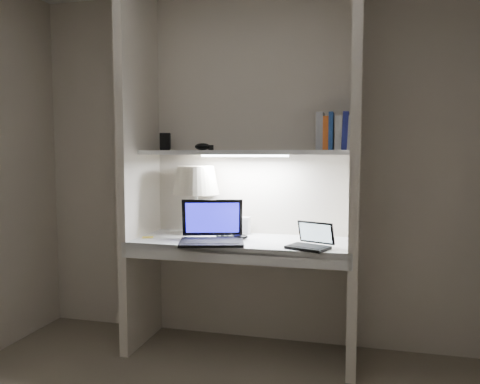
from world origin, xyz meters
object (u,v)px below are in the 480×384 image
(laptop_netbook, at_px, (311,242))
(speaker, at_px, (244,226))
(laptop_main, at_px, (212,233))
(table_lamp, at_px, (196,188))
(book_row, at_px, (334,132))

(laptop_netbook, height_order, speaker, laptop_netbook)
(laptop_main, bearing_deg, laptop_netbook, -19.78)
(laptop_main, bearing_deg, table_lamp, 112.29)
(laptop_netbook, bearing_deg, book_row, 89.59)
(laptop_main, bearing_deg, book_row, 0.77)
(speaker, height_order, book_row, book_row)
(laptop_netbook, distance_m, book_row, 0.73)
(laptop_main, xyz_separation_m, book_row, (0.76, 0.23, 0.65))
(laptop_netbook, height_order, book_row, book_row)
(table_lamp, xyz_separation_m, laptop_netbook, (0.84, -0.29, -0.29))
(table_lamp, bearing_deg, book_row, -1.42)
(laptop_netbook, distance_m, speaker, 0.63)
(table_lamp, relative_size, laptop_netbook, 1.62)
(laptop_main, height_order, speaker, laptop_main)
(table_lamp, relative_size, speaker, 3.92)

